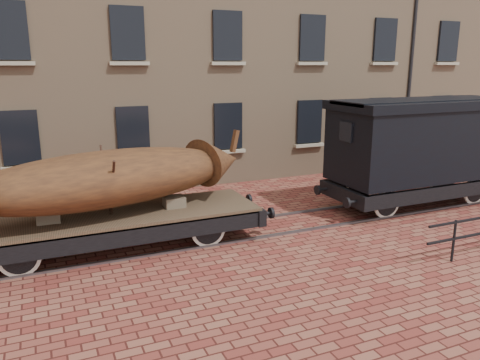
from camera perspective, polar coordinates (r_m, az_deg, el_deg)
name	(u,v)px	position (r m, az deg, el deg)	size (l,w,h in m)	color
ground	(262,228)	(13.10, 2.73, -5.82)	(90.00, 90.00, 0.00)	maroon
warehouse_cream	(226,6)	(22.82, -1.66, 20.42)	(40.00, 10.19, 14.00)	tan
rail_track	(262,227)	(13.09, 2.73, -5.70)	(30.00, 1.52, 0.06)	#59595E
flatcar_wagon	(115,221)	(11.74, -14.99, -4.86)	(7.85, 2.13, 1.18)	brown
iron_boat	(109,178)	(11.43, -15.73, 0.23)	(7.49, 3.40, 1.76)	brown
goods_van	(420,140)	(15.74, 21.15, 4.60)	(6.56, 2.39, 3.39)	black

